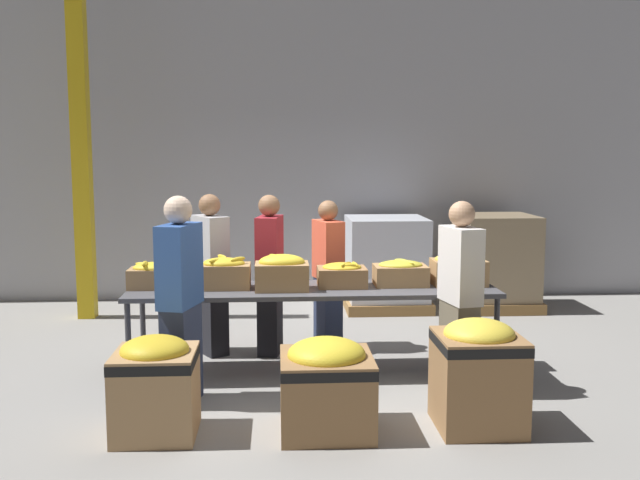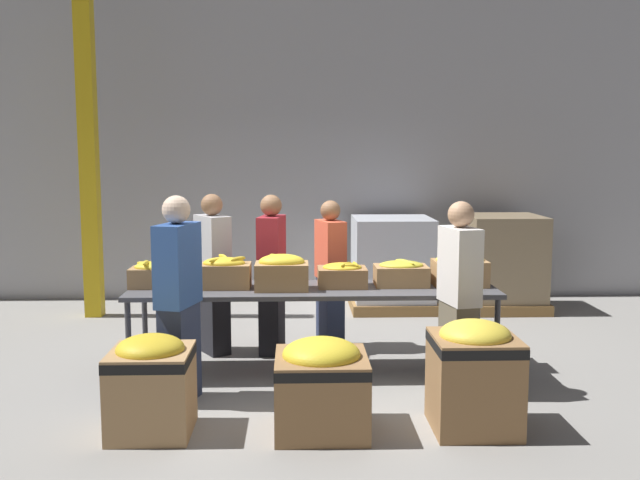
% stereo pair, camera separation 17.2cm
% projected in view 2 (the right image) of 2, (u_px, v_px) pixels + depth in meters
% --- Properties ---
extents(ground_plane, '(30.00, 30.00, 0.00)m').
position_uv_depth(ground_plane, '(313.00, 372.00, 6.48)').
color(ground_plane, gray).
extents(wall_back, '(16.00, 0.08, 4.00)m').
position_uv_depth(wall_back, '(307.00, 150.00, 9.56)').
color(wall_back, '#A8A8AD').
rests_on(wall_back, ground_plane).
extents(sorting_table, '(3.28, 0.78, 0.78)m').
position_uv_depth(sorting_table, '(313.00, 293.00, 6.39)').
color(sorting_table, '#4C4C51').
rests_on(sorting_table, ground_plane).
extents(banana_box_0, '(0.48, 0.30, 0.26)m').
position_uv_depth(banana_box_0, '(157.00, 274.00, 6.40)').
color(banana_box_0, '#A37A4C').
rests_on(banana_box_0, sorting_table).
extents(banana_box_1, '(0.47, 0.33, 0.29)m').
position_uv_depth(banana_box_1, '(224.00, 272.00, 6.36)').
color(banana_box_1, '#A37A4C').
rests_on(banana_box_1, sorting_table).
extents(banana_box_2, '(0.47, 0.33, 0.32)m').
position_uv_depth(banana_box_2, '(282.00, 272.00, 6.28)').
color(banana_box_2, '#A37A4C').
rests_on(banana_box_2, sorting_table).
extents(banana_box_3, '(0.44, 0.33, 0.23)m').
position_uv_depth(banana_box_3, '(342.00, 274.00, 6.42)').
color(banana_box_3, olive).
rests_on(banana_box_3, sorting_table).
extents(banana_box_4, '(0.48, 0.34, 0.24)m').
position_uv_depth(banana_box_4, '(401.00, 273.00, 6.47)').
color(banana_box_4, '#A37A4C').
rests_on(banana_box_4, sorting_table).
extents(banana_box_5, '(0.48, 0.34, 0.31)m').
position_uv_depth(banana_box_5, '(460.00, 269.00, 6.47)').
color(banana_box_5, '#A37A4C').
rests_on(banana_box_5, sorting_table).
extents(volunteer_0, '(0.31, 0.45, 1.51)m').
position_uv_depth(volunteer_0, '(330.00, 275.00, 7.17)').
color(volunteer_0, '#2D3856').
rests_on(volunteer_0, ground_plane).
extents(volunteer_1, '(0.30, 0.46, 1.59)m').
position_uv_depth(volunteer_1, '(459.00, 299.00, 5.83)').
color(volunteer_1, '#6B604C').
rests_on(volunteer_1, ground_plane).
extents(volunteer_2, '(0.28, 0.45, 1.57)m').
position_uv_depth(volunteer_2, '(272.00, 275.00, 7.01)').
color(volunteer_2, black).
rests_on(volunteer_2, ground_plane).
extents(volunteer_3, '(0.33, 0.49, 1.65)m').
position_uv_depth(volunteer_3, '(178.00, 301.00, 5.62)').
color(volunteer_3, '#2D3856').
rests_on(volunteer_3, ground_plane).
extents(volunteer_4, '(0.40, 0.47, 1.58)m').
position_uv_depth(volunteer_4, '(213.00, 275.00, 7.01)').
color(volunteer_4, black).
rests_on(volunteer_4, ground_plane).
extents(donation_bin_0, '(0.57, 0.57, 0.71)m').
position_uv_depth(donation_bin_0, '(151.00, 381.00, 5.03)').
color(donation_bin_0, tan).
rests_on(donation_bin_0, ground_plane).
extents(donation_bin_1, '(0.66, 0.66, 0.68)m').
position_uv_depth(donation_bin_1, '(321.00, 383.00, 5.07)').
color(donation_bin_1, olive).
rests_on(donation_bin_1, ground_plane).
extents(donation_bin_2, '(0.60, 0.60, 0.80)m').
position_uv_depth(donation_bin_2, '(474.00, 372.00, 5.10)').
color(donation_bin_2, olive).
rests_on(donation_bin_2, ground_plane).
extents(support_pillar, '(0.20, 0.20, 4.00)m').
position_uv_depth(support_pillar, '(89.00, 150.00, 8.42)').
color(support_pillar, gold).
rests_on(support_pillar, ground_plane).
extents(pallet_stack_0, '(1.06, 1.06, 1.16)m').
position_uv_depth(pallet_stack_0, '(392.00, 264.00, 9.04)').
color(pallet_stack_0, olive).
rests_on(pallet_stack_0, ground_plane).
extents(pallet_stack_1, '(1.00, 1.00, 1.19)m').
position_uv_depth(pallet_stack_1, '(503.00, 263.00, 9.01)').
color(pallet_stack_1, olive).
rests_on(pallet_stack_1, ground_plane).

